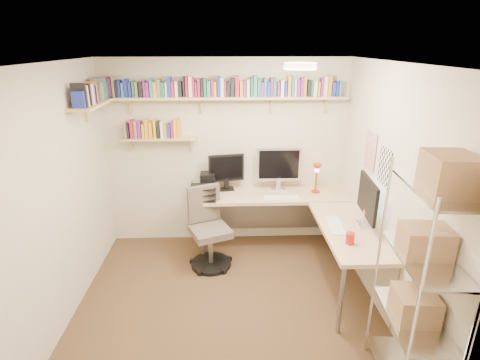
% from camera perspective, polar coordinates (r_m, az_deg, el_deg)
% --- Properties ---
extents(ground, '(3.20, 3.20, 0.00)m').
position_cam_1_polar(ground, '(4.28, -1.98, -18.27)').
color(ground, '#41271B').
rests_on(ground, ground).
extents(room_shell, '(3.24, 3.04, 2.52)m').
position_cam_1_polar(room_shell, '(3.53, -2.20, 1.84)').
color(room_shell, beige).
rests_on(room_shell, ground).
extents(wall_shelves, '(3.12, 1.09, 0.79)m').
position_cam_1_polar(wall_shelves, '(4.71, -7.70, 12.24)').
color(wall_shelves, tan).
rests_on(wall_shelves, ground).
extents(corner_desk, '(2.11, 2.06, 1.37)m').
position_cam_1_polar(corner_desk, '(4.74, 6.38, -3.28)').
color(corner_desk, '#D7B88B').
rests_on(corner_desk, ground).
extents(office_chair, '(0.59, 0.59, 1.01)m').
position_cam_1_polar(office_chair, '(4.72, -4.80, -8.12)').
color(office_chair, black).
rests_on(office_chair, ground).
extents(wire_rack, '(0.46, 0.83, 2.02)m').
position_cam_1_polar(wire_rack, '(3.00, 26.54, -10.30)').
color(wire_rack, silver).
rests_on(wire_rack, ground).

